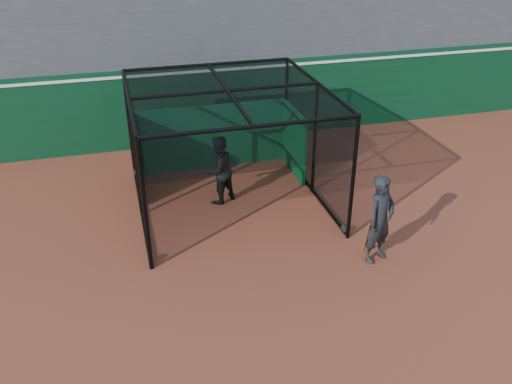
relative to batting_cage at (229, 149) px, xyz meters
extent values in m
plane|color=brown|center=(-0.30, -4.15, -1.51)|extent=(120.00, 120.00, 0.00)
cube|color=#0A371C|center=(-0.30, 4.35, -0.26)|extent=(50.00, 0.45, 2.50)
cube|color=white|center=(-0.30, 4.35, 0.84)|extent=(50.00, 0.50, 0.08)
cube|color=#085029|center=(0.00, 2.24, -0.56)|extent=(4.44, 0.10, 1.90)
cylinder|color=black|center=(-2.28, -2.19, -1.40)|extent=(0.08, 0.22, 0.22)
cylinder|color=black|center=(2.28, -2.19, -1.40)|extent=(0.08, 0.22, 0.22)
cylinder|color=black|center=(-2.28, 2.16, -1.40)|extent=(0.08, 0.22, 0.22)
cylinder|color=black|center=(2.28, 2.16, -1.40)|extent=(0.08, 0.22, 0.22)
imported|color=black|center=(-0.25, 0.13, -0.60)|extent=(1.10, 1.02, 1.81)
imported|color=black|center=(2.53, -3.33, -0.50)|extent=(0.87, 0.74, 2.01)
cylinder|color=#593819|center=(2.28, -3.28, -0.96)|extent=(0.15, 0.35, 0.91)
camera|label=1|loc=(-2.61, -12.11, 5.48)|focal=38.00mm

